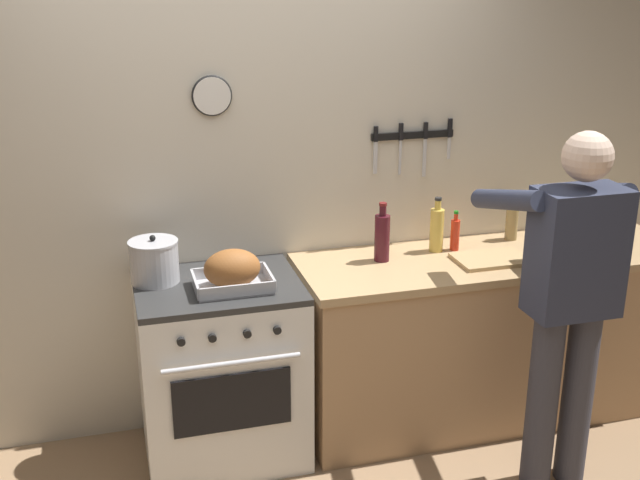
# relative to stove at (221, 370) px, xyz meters

# --- Properties ---
(wall_back) EXTENTS (6.00, 0.13, 2.60)m
(wall_back) POSITION_rel_stove_xyz_m (0.22, 0.36, 0.85)
(wall_back) COLOR beige
(wall_back) RESTS_ON ground
(counter_block) EXTENTS (2.03, 0.65, 0.90)m
(counter_block) POSITION_rel_stove_xyz_m (1.42, 0.00, 0.00)
(counter_block) COLOR tan
(counter_block) RESTS_ON ground
(stove) EXTENTS (0.76, 0.67, 0.90)m
(stove) POSITION_rel_stove_xyz_m (0.00, 0.00, 0.00)
(stove) COLOR white
(stove) RESTS_ON ground
(person_cook) EXTENTS (0.51, 0.63, 1.66)m
(person_cook) POSITION_rel_stove_xyz_m (1.44, -0.63, 0.50)
(person_cook) COLOR #383842
(person_cook) RESTS_ON ground
(roasting_pan) EXTENTS (0.35, 0.26, 0.19)m
(roasting_pan) POSITION_rel_stove_xyz_m (0.06, -0.08, 0.54)
(roasting_pan) COLOR #B7B7BC
(roasting_pan) RESTS_ON stove
(stock_pot) EXTENTS (0.23, 0.23, 0.23)m
(stock_pot) POSITION_rel_stove_xyz_m (-0.27, 0.10, 0.55)
(stock_pot) COLOR #B7B7BC
(stock_pot) RESTS_ON stove
(cutting_board) EXTENTS (0.36, 0.24, 0.02)m
(cutting_board) POSITION_rel_stove_xyz_m (1.36, -0.08, 0.46)
(cutting_board) COLOR tan
(cutting_board) RESTS_ON counter_block
(bottle_cooking_oil) EXTENTS (0.07, 0.07, 0.29)m
(bottle_cooking_oil) POSITION_rel_stove_xyz_m (1.15, 0.13, 0.57)
(bottle_cooking_oil) COLOR gold
(bottle_cooking_oil) RESTS_ON counter_block
(bottle_hot_sauce) EXTENTS (0.05, 0.05, 0.21)m
(bottle_hot_sauce) POSITION_rel_stove_xyz_m (1.25, 0.12, 0.54)
(bottle_hot_sauce) COLOR red
(bottle_hot_sauce) RESTS_ON counter_block
(bottle_vinegar) EXTENTS (0.07, 0.07, 0.27)m
(bottle_vinegar) POSITION_rel_stove_xyz_m (1.61, 0.19, 0.56)
(bottle_vinegar) COLOR #997F4C
(bottle_vinegar) RESTS_ON counter_block
(bottle_wine_red) EXTENTS (0.08, 0.08, 0.30)m
(bottle_wine_red) POSITION_rel_stove_xyz_m (0.83, 0.08, 0.58)
(bottle_wine_red) COLOR #47141E
(bottle_wine_red) RESTS_ON counter_block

